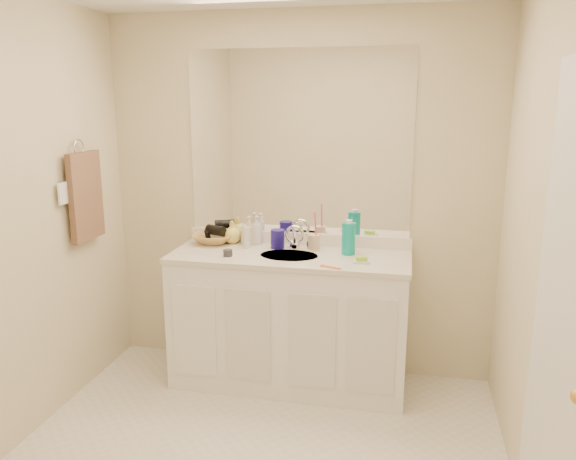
# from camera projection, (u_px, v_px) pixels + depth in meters

# --- Properties ---
(wall_back) EXTENTS (2.60, 0.02, 2.40)m
(wall_back) POSITION_uv_depth(u_px,v_px,m) (298.00, 197.00, 3.75)
(wall_back) COLOR beige
(wall_back) RESTS_ON floor
(wall_front) EXTENTS (2.60, 0.02, 2.40)m
(wall_front) POSITION_uv_depth(u_px,v_px,m) (76.00, 387.00, 1.28)
(wall_front) COLOR beige
(wall_front) RESTS_ON floor
(wall_right) EXTENTS (0.02, 2.60, 2.40)m
(wall_right) POSITION_uv_depth(u_px,v_px,m) (553.00, 263.00, 2.25)
(wall_right) COLOR beige
(wall_right) RESTS_ON floor
(vanity_cabinet) EXTENTS (1.50, 0.55, 0.85)m
(vanity_cabinet) POSITION_uv_depth(u_px,v_px,m) (290.00, 321.00, 3.67)
(vanity_cabinet) COLOR white
(vanity_cabinet) RESTS_ON floor
(countertop) EXTENTS (1.52, 0.57, 0.03)m
(countertop) POSITION_uv_depth(u_px,v_px,m) (290.00, 257.00, 3.57)
(countertop) COLOR silver
(countertop) RESTS_ON vanity_cabinet
(backsplash) EXTENTS (1.52, 0.03, 0.08)m
(backsplash) POSITION_uv_depth(u_px,v_px,m) (298.00, 239.00, 3.80)
(backsplash) COLOR white
(backsplash) RESTS_ON countertop
(sink_basin) EXTENTS (0.37, 0.37, 0.02)m
(sink_basin) POSITION_uv_depth(u_px,v_px,m) (289.00, 257.00, 3.55)
(sink_basin) COLOR beige
(sink_basin) RESTS_ON countertop
(faucet) EXTENTS (0.02, 0.02, 0.11)m
(faucet) POSITION_uv_depth(u_px,v_px,m) (295.00, 240.00, 3.70)
(faucet) COLOR silver
(faucet) RESTS_ON countertop
(mirror) EXTENTS (1.48, 0.01, 1.20)m
(mirror) POSITION_uv_depth(u_px,v_px,m) (298.00, 143.00, 3.66)
(mirror) COLOR white
(mirror) RESTS_ON wall_back
(blue_mug) EXTENTS (0.12, 0.12, 0.12)m
(blue_mug) POSITION_uv_depth(u_px,v_px,m) (278.00, 239.00, 3.70)
(blue_mug) COLOR navy
(blue_mug) RESTS_ON countertop
(tan_cup) EXTENTS (0.09, 0.09, 0.10)m
(tan_cup) POSITION_uv_depth(u_px,v_px,m) (314.00, 242.00, 3.65)
(tan_cup) COLOR beige
(tan_cup) RESTS_ON countertop
(toothbrush) EXTENTS (0.02, 0.04, 0.21)m
(toothbrush) POSITION_uv_depth(u_px,v_px,m) (316.00, 228.00, 3.63)
(toothbrush) COLOR #FF4369
(toothbrush) RESTS_ON tan_cup
(mouthwash_bottle) EXTENTS (0.10, 0.10, 0.20)m
(mouthwash_bottle) POSITION_uv_depth(u_px,v_px,m) (348.00, 238.00, 3.55)
(mouthwash_bottle) COLOR #0D9E97
(mouthwash_bottle) RESTS_ON countertop
(soap_dish) EXTENTS (0.11, 0.10, 0.01)m
(soap_dish) POSITION_uv_depth(u_px,v_px,m) (361.00, 261.00, 3.38)
(soap_dish) COLOR silver
(soap_dish) RESTS_ON countertop
(green_soap) EXTENTS (0.08, 0.06, 0.02)m
(green_soap) POSITION_uv_depth(u_px,v_px,m) (361.00, 259.00, 3.38)
(green_soap) COLOR #97D032
(green_soap) RESTS_ON soap_dish
(orange_comb) EXTENTS (0.13, 0.07, 0.01)m
(orange_comb) POSITION_uv_depth(u_px,v_px,m) (331.00, 267.00, 3.28)
(orange_comb) COLOR orange
(orange_comb) RESTS_ON countertop
(dark_jar) EXTENTS (0.07, 0.07, 0.04)m
(dark_jar) POSITION_uv_depth(u_px,v_px,m) (228.00, 253.00, 3.52)
(dark_jar) COLOR #2D2D33
(dark_jar) RESTS_ON countertop
(extra_white_bottle) EXTENTS (0.05, 0.05, 0.14)m
(extra_white_bottle) POSITION_uv_depth(u_px,v_px,m) (247.00, 238.00, 3.70)
(extra_white_bottle) COLOR silver
(extra_white_bottle) RESTS_ON countertop
(soap_bottle_white) EXTENTS (0.09, 0.09, 0.19)m
(soap_bottle_white) POSITION_uv_depth(u_px,v_px,m) (257.00, 230.00, 3.81)
(soap_bottle_white) COLOR silver
(soap_bottle_white) RESTS_ON countertop
(soap_bottle_cream) EXTENTS (0.09, 0.09, 0.19)m
(soap_bottle_cream) POSITION_uv_depth(u_px,v_px,m) (249.00, 230.00, 3.80)
(soap_bottle_cream) COLOR beige
(soap_bottle_cream) RESTS_ON countertop
(soap_bottle_yellow) EXTENTS (0.13, 0.13, 0.15)m
(soap_bottle_yellow) POSITION_uv_depth(u_px,v_px,m) (232.00, 232.00, 3.83)
(soap_bottle_yellow) COLOR #EFDB5D
(soap_bottle_yellow) RESTS_ON countertop
(wicker_basket) EXTENTS (0.28, 0.28, 0.07)m
(wicker_basket) POSITION_uv_depth(u_px,v_px,m) (213.00, 238.00, 3.84)
(wicker_basket) COLOR #AE8546
(wicker_basket) RESTS_ON countertop
(hair_dryer) EXTENTS (0.15, 0.12, 0.07)m
(hair_dryer) POSITION_uv_depth(u_px,v_px,m) (216.00, 230.00, 3.82)
(hair_dryer) COLOR black
(hair_dryer) RESTS_ON wicker_basket
(towel_ring) EXTENTS (0.01, 0.11, 0.11)m
(towel_ring) POSITION_uv_depth(u_px,v_px,m) (79.00, 148.00, 3.44)
(towel_ring) COLOR silver
(towel_ring) RESTS_ON wall_left
(hand_towel) EXTENTS (0.04, 0.32, 0.55)m
(hand_towel) POSITION_uv_depth(u_px,v_px,m) (86.00, 196.00, 3.50)
(hand_towel) COLOR #4F382A
(hand_towel) RESTS_ON towel_ring
(switch_plate) EXTENTS (0.01, 0.08, 0.13)m
(switch_plate) POSITION_uv_depth(u_px,v_px,m) (63.00, 193.00, 3.30)
(switch_plate) COLOR white
(switch_plate) RESTS_ON wall_left
(door) EXTENTS (0.02, 0.82, 2.00)m
(door) POSITION_uv_depth(u_px,v_px,m) (563.00, 340.00, 2.01)
(door) COLOR white
(door) RESTS_ON floor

